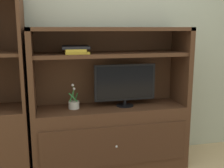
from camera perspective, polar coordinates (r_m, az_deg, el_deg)
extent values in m
cube|color=#ADB29E|center=(3.09, -1.69, 10.10)|extent=(6.00, 0.10, 2.80)
cube|color=#4C2D1C|center=(2.98, -0.22, -10.97)|extent=(1.60, 0.45, 0.68)
cube|color=#462A19|center=(2.77, 0.87, -12.77)|extent=(1.47, 0.02, 0.41)
sphere|color=silver|center=(2.76, 0.94, -12.89)|extent=(0.02, 0.02, 0.02)
cube|color=#4C2D1C|center=(2.72, -16.41, 2.69)|extent=(0.05, 0.45, 0.81)
cube|color=#4C2D1C|center=(3.04, 14.19, 3.72)|extent=(0.05, 0.45, 0.81)
cube|color=#4C2D1C|center=(2.98, -1.14, 3.92)|extent=(1.60, 0.02, 0.81)
cube|color=#4C2D1C|center=(2.75, -0.24, 11.38)|extent=(1.60, 0.45, 0.04)
cube|color=#4C2D1C|center=(2.76, -0.23, 6.20)|extent=(1.50, 0.40, 0.04)
cylinder|color=black|center=(2.89, 2.68, -4.45)|extent=(0.18, 0.18, 0.01)
cylinder|color=black|center=(2.88, 2.69, -3.85)|extent=(0.03, 0.03, 0.05)
cube|color=black|center=(2.83, 2.73, 0.33)|extent=(0.64, 0.02, 0.38)
cube|color=black|center=(2.82, 2.81, 0.28)|extent=(0.60, 0.00, 0.34)
cylinder|color=beige|center=(2.81, -7.93, -4.34)|extent=(0.11, 0.11, 0.07)
cylinder|color=#3D6B33|center=(2.78, -8.00, -1.86)|extent=(0.01, 0.01, 0.18)
cube|color=#2D7A38|center=(2.80, -7.44, -2.57)|extent=(0.03, 0.12, 0.10)
cube|color=#2D7A38|center=(2.81, -8.37, -2.53)|extent=(0.07, 0.05, 0.14)
cube|color=#2D7A38|center=(2.76, -8.10, -2.76)|extent=(0.09, 0.03, 0.09)
sphere|color=silver|center=(2.76, -8.19, -0.21)|extent=(0.03, 0.03, 0.03)
sphere|color=silver|center=(2.76, -7.90, -1.00)|extent=(0.03, 0.03, 0.03)
cube|color=gold|center=(2.70, -7.36, 6.58)|extent=(0.23, 0.32, 0.02)
cube|color=gold|center=(2.70, -7.62, 7.08)|extent=(0.21, 0.33, 0.03)
cube|color=black|center=(2.69, -7.61, 7.63)|extent=(0.27, 0.31, 0.02)
cube|color=#4C2D1C|center=(2.94, -21.70, -11.56)|extent=(0.51, 0.46, 0.73)
cube|color=#4C2D1C|center=(2.70, -18.15, 7.31)|extent=(0.03, 0.46, 1.15)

